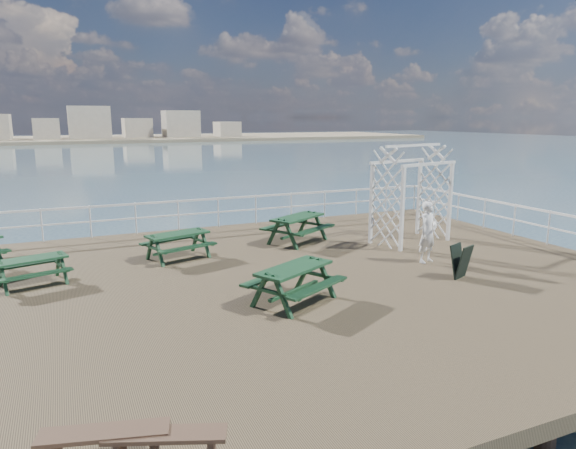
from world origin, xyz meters
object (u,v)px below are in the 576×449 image
(flat_bench_near, at_px, (166,440))
(picnic_table_c, at_px, (298,223))
(picnic_table_e, at_px, (294,276))
(trellis_arbor, at_px, (411,199))
(person, at_px, (428,232))
(flat_bench_far, at_px, (104,439))
(picnic_table_b, at_px, (178,240))
(picnic_table_d, at_px, (32,266))

(flat_bench_near, bearing_deg, picnic_table_c, 78.65)
(picnic_table_e, distance_m, trellis_arbor, 6.83)
(person, bearing_deg, picnic_table_c, 108.04)
(flat_bench_near, relative_size, flat_bench_far, 0.94)
(picnic_table_b, relative_size, trellis_arbor, 0.66)
(picnic_table_d, bearing_deg, person, -27.28)
(flat_bench_far, xyz_separation_m, person, (8.94, 5.41, 0.54))
(flat_bench_near, height_order, trellis_arbor, trellis_arbor)
(picnic_table_d, relative_size, flat_bench_near, 1.28)
(picnic_table_d, distance_m, flat_bench_far, 7.67)
(flat_bench_near, bearing_deg, flat_bench_far, 177.29)
(picnic_table_c, distance_m, person, 4.29)
(picnic_table_b, bearing_deg, person, -43.05)
(picnic_table_b, height_order, picnic_table_d, picnic_table_b)
(picnic_table_b, xyz_separation_m, trellis_arbor, (7.33, -0.99, 0.85))
(picnic_table_c, relative_size, flat_bench_near, 1.76)
(flat_bench_far, distance_m, trellis_arbor, 12.58)
(picnic_table_b, distance_m, trellis_arbor, 7.44)
(flat_bench_far, bearing_deg, picnic_table_e, 58.15)
(picnic_table_e, bearing_deg, picnic_table_b, 81.16)
(picnic_table_b, xyz_separation_m, person, (6.28, -3.16, 0.31))
(trellis_arbor, bearing_deg, flat_bench_near, -152.97)
(flat_bench_far, distance_m, person, 10.46)
(flat_bench_near, relative_size, trellis_arbor, 0.46)
(picnic_table_d, distance_m, person, 10.24)
(flat_bench_far, relative_size, trellis_arbor, 0.48)
(picnic_table_e, relative_size, flat_bench_near, 1.65)
(trellis_arbor, bearing_deg, person, -128.76)
(person, bearing_deg, flat_bench_far, -163.52)
(picnic_table_c, bearing_deg, flat_bench_near, -152.84)
(picnic_table_c, distance_m, flat_bench_near, 11.06)
(picnic_table_e, xyz_separation_m, flat_bench_near, (-3.58, -4.29, -0.28))
(picnic_table_b, distance_m, picnic_table_c, 3.99)
(picnic_table_c, xyz_separation_m, picnic_table_d, (-7.68, -1.41, -0.13))
(picnic_table_e, xyz_separation_m, person, (4.71, 1.41, 0.27))
(picnic_table_c, bearing_deg, person, -87.39)
(picnic_table_d, height_order, flat_bench_near, picnic_table_d)
(flat_bench_near, xyz_separation_m, trellis_arbor, (9.33, 7.87, 1.09))
(picnic_table_c, distance_m, picnic_table_d, 7.81)
(picnic_table_c, bearing_deg, picnic_table_d, 160.28)
(picnic_table_c, distance_m, picnic_table_e, 5.55)
(picnic_table_d, relative_size, person, 1.08)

